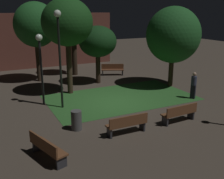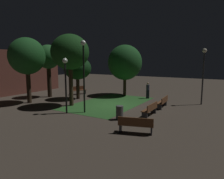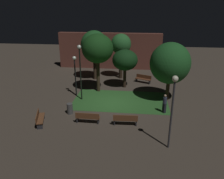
{
  "view_description": "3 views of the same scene",
  "coord_description": "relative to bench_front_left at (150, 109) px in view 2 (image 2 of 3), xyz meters",
  "views": [
    {
      "loc": [
        -6.62,
        -12.91,
        5.11
      ],
      "look_at": [
        -0.4,
        -0.33,
        0.92
      ],
      "focal_mm": 43.12,
      "sensor_mm": 36.0,
      "label": 1
    },
    {
      "loc": [
        -14.09,
        -8.41,
        3.74
      ],
      "look_at": [
        0.03,
        0.05,
        1.34
      ],
      "focal_mm": 32.36,
      "sensor_mm": 36.0,
      "label": 2
    },
    {
      "loc": [
        2.13,
        -18.65,
        8.42
      ],
      "look_at": [
        -0.06,
        0.38,
        1.18
      ],
      "focal_mm": 36.48,
      "sensor_mm": 36.0,
      "label": 3
    }
  ],
  "objects": [
    {
      "name": "ground_plane",
      "position": [
        1.41,
        3.82,
        -0.48
      ],
      "size": [
        60.0,
        60.0,
        0.0
      ],
      "primitive_type": "plane",
      "color": "#473D33"
    },
    {
      "name": "grass_lawn",
      "position": [
        2.09,
        4.5,
        -0.48
      ],
      "size": [
        8.63,
        5.05,
        0.01
      ],
      "primitive_type": "cube",
      "color": "#2D6028",
      "rests_on": "ground"
    },
    {
      "name": "bench_front_left",
      "position": [
        0.0,
        0.0,
        0.0
      ],
      "size": [
        1.81,
        0.5,
        0.88
      ],
      "color": "brown",
      "rests_on": "ground"
    },
    {
      "name": "bench_back_row",
      "position": [
        2.82,
        0.0,
        0.0
      ],
      "size": [
        1.82,
        0.56,
        0.88
      ],
      "color": "brown",
      "rests_on": "ground"
    },
    {
      "name": "bench_near_trees",
      "position": [
        4.26,
        9.96,
        0.0
      ],
      "size": [
        1.84,
        1.17,
        0.88
      ],
      "color": "brown",
      "rests_on": "ground"
    },
    {
      "name": "bench_by_lamp",
      "position": [
        -3.53,
        -0.52,
        0.0
      ],
      "size": [
        1.0,
        1.86,
        0.88
      ],
      "color": "brown",
      "rests_on": "ground"
    },
    {
      "name": "tree_tall_center",
      "position": [
        1.56,
        11.4,
        3.48
      ],
      "size": [
        2.31,
        2.31,
        5.27
      ],
      "color": "#2D2116",
      "rests_on": "ground"
    },
    {
      "name": "tree_right_canopy",
      "position": [
        2.24,
        8.21,
        2.47
      ],
      "size": [
        2.64,
        2.64,
        4.06
      ],
      "color": "#2D2116",
      "rests_on": "ground"
    },
    {
      "name": "tree_lawn_side",
      "position": [
        -1.42,
        10.67,
        3.57
      ],
      "size": [
        3.06,
        3.06,
        5.66
      ],
      "color": "#38281C",
      "rests_on": "ground"
    },
    {
      "name": "tree_left_canopy",
      "position": [
        -0.35,
        6.73,
        3.87
      ],
      "size": [
        3.05,
        3.05,
        5.8
      ],
      "color": "#38281C",
      "rests_on": "ground"
    },
    {
      "name": "tree_back_left",
      "position": [
        6.4,
        5.26,
        3.0
      ],
      "size": [
        3.58,
        3.58,
        5.34
      ],
      "color": "#38281C",
      "rests_on": "ground"
    },
    {
      "name": "lamp_post_plaza_west",
      "position": [
        -1.54,
        4.4,
        2.93
      ],
      "size": [
        0.36,
        0.36,
        5.1
      ],
      "color": "black",
      "rests_on": "ground"
    },
    {
      "name": "lamp_post_near_wall",
      "position": [
        -2.32,
        5.4,
        2.21
      ],
      "size": [
        0.36,
        0.36,
        3.88
      ],
      "color": "black",
      "rests_on": "ground"
    },
    {
      "name": "lamp_post_path_center",
      "position": [
        5.65,
        -2.47,
        2.69
      ],
      "size": [
        0.36,
        0.36,
        4.69
      ],
      "color": "#333338",
      "rests_on": "ground"
    },
    {
      "name": "trash_bin",
      "position": [
        -1.78,
        1.38,
        -0.04
      ],
      "size": [
        0.47,
        0.47,
        0.89
      ],
      "primitive_type": "cylinder",
      "color": "#4C4C4C",
      "rests_on": "ground"
    },
    {
      "name": "pedestrian",
      "position": [
        5.86,
        2.44,
        0.37
      ],
      "size": [
        0.32,
        0.34,
        1.61
      ],
      "color": "black",
      "rests_on": "ground"
    },
    {
      "name": "building_wall_backdrop",
      "position": [
        -0.3,
        15.79,
        1.92
      ],
      "size": [
        13.9,
        0.8,
        4.81
      ],
      "primitive_type": "cube",
      "color": "brown",
      "rests_on": "ground"
    }
  ]
}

